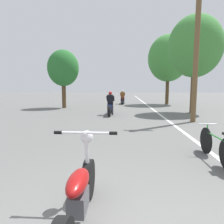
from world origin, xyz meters
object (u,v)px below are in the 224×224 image
(roadside_tree_left, at_px, (63,68))
(bicycle_parked, at_px, (216,146))
(roadside_tree_right_near, at_px, (195,47))
(motorcycle_rider_far, at_px, (123,99))
(roadside_tree_right_far, at_px, (168,58))
(utility_pole, at_px, (196,50))
(motorcycle_rider_lead, at_px, (110,106))
(motorcycle_foreground, at_px, (79,194))

(roadside_tree_left, bearing_deg, bicycle_parked, -58.90)
(roadside_tree_right_near, height_order, motorcycle_rider_far, roadside_tree_right_near)
(roadside_tree_left, bearing_deg, roadside_tree_right_far, 22.63)
(motorcycle_rider_far, bearing_deg, roadside_tree_right_near, -54.33)
(utility_pole, relative_size, roadside_tree_left, 1.44)
(motorcycle_rider_far, bearing_deg, motorcycle_rider_lead, -95.32)
(utility_pole, bearing_deg, bicycle_parked, -103.85)
(utility_pole, height_order, bicycle_parked, utility_pole)
(motorcycle_rider_lead, xyz_separation_m, motorcycle_rider_far, (0.72, 7.76, 0.00))
(roadside_tree_right_far, bearing_deg, roadside_tree_left, -157.37)
(roadside_tree_right_near, xyz_separation_m, roadside_tree_right_far, (-0.28, 6.30, 0.15))
(roadside_tree_right_near, bearing_deg, roadside_tree_left, 164.67)
(utility_pole, bearing_deg, motorcycle_rider_lead, 152.04)
(motorcycle_rider_lead, height_order, bicycle_parked, motorcycle_rider_lead)
(utility_pole, distance_m, bicycle_parked, 6.16)
(roadside_tree_right_near, distance_m, motorcycle_rider_far, 8.67)
(roadside_tree_right_far, height_order, bicycle_parked, roadside_tree_right_far)
(motorcycle_rider_far, relative_size, bicycle_parked, 1.24)
(motorcycle_rider_lead, bearing_deg, motorcycle_foreground, -88.63)
(utility_pole, height_order, roadside_tree_left, utility_pole)
(utility_pole, relative_size, roadside_tree_right_far, 1.00)
(utility_pole, bearing_deg, motorcycle_foreground, -117.53)
(roadside_tree_left, xyz_separation_m, bicycle_parked, (6.83, -11.33, -2.77))
(utility_pole, distance_m, motorcycle_rider_far, 10.90)
(utility_pole, height_order, roadside_tree_right_far, utility_pole)
(motorcycle_foreground, height_order, motorcycle_rider_far, motorcycle_rider_far)
(roadside_tree_left, bearing_deg, motorcycle_rider_far, 39.19)
(motorcycle_foreground, height_order, bicycle_parked, motorcycle_foreground)
(motorcycle_rider_lead, xyz_separation_m, bicycle_parked, (2.85, -7.41, -0.17))
(utility_pole, relative_size, bicycle_parked, 3.83)
(roadside_tree_left, height_order, motorcycle_rider_far, roadside_tree_left)
(roadside_tree_left, height_order, motorcycle_rider_lead, roadside_tree_left)
(motorcycle_foreground, height_order, motorcycle_rider_lead, motorcycle_rider_lead)
(roadside_tree_right_far, height_order, roadside_tree_left, roadside_tree_right_far)
(utility_pole, xyz_separation_m, motorcycle_rider_lead, (-4.14, 2.20, -2.86))
(utility_pole, distance_m, motorcycle_foreground, 8.96)
(utility_pole, height_order, motorcycle_rider_lead, utility_pole)
(motorcycle_foreground, distance_m, motorcycle_rider_lead, 9.70)
(roadside_tree_right_near, distance_m, motorcycle_rider_lead, 6.60)
(roadside_tree_right_near, bearing_deg, motorcycle_foreground, -114.60)
(motorcycle_rider_lead, bearing_deg, roadside_tree_left, 135.43)
(roadside_tree_right_far, xyz_separation_m, roadside_tree_left, (-9.00, -3.75, -1.23))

